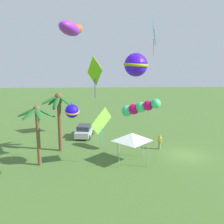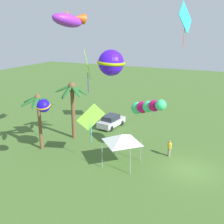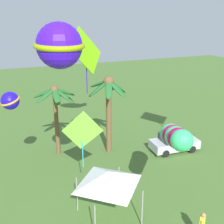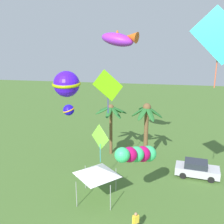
{
  "view_description": "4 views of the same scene",
  "coord_description": "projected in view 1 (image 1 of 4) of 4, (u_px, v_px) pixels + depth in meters",
  "views": [
    {
      "loc": [
        -25.2,
        8.6,
        9.88
      ],
      "look_at": [
        -1.75,
        7.54,
        4.93
      ],
      "focal_mm": 42.7,
      "sensor_mm": 36.0,
      "label": 1
    },
    {
      "loc": [
        -21.64,
        -2.84,
        11.59
      ],
      "look_at": [
        -1.41,
        6.63,
        4.72
      ],
      "focal_mm": 43.85,
      "sensor_mm": 36.0,
      "label": 2
    },
    {
      "loc": [
        -6.58,
        -5.34,
        10.1
      ],
      "look_at": [
        -0.69,
        6.73,
        5.62
      ],
      "focal_mm": 43.48,
      "sensor_mm": 36.0,
      "label": 3
    },
    {
      "loc": [
        2.83,
        -12.31,
        12.46
      ],
      "look_at": [
        -0.44,
        6.86,
        6.91
      ],
      "focal_mm": 42.34,
      "sensor_mm": 36.0,
      "label": 4
    }
  ],
  "objects": [
    {
      "name": "kite_diamond_4",
      "position": [
        95.0,
        72.0,
        23.76
      ],
      "size": [
        2.36,
        1.42,
        3.75
      ],
      "color": "#74CC10"
    },
    {
      "name": "kite_ball_6",
      "position": [
        136.0,
        65.0,
        21.42
      ],
      "size": [
        2.11,
        2.12,
        1.89
      ],
      "color": "#4011F0"
    },
    {
      "name": "spectator_0",
      "position": [
        160.0,
        142.0,
        28.65
      ],
      "size": [
        0.45,
        0.42,
        1.59
      ],
      "color": "gray",
      "rests_on": "ground"
    },
    {
      "name": "kite_fish_0",
      "position": [
        70.0,
        28.0,
        23.5
      ],
      "size": [
        3.72,
        2.42,
        1.61
      ],
      "color": "purple"
    },
    {
      "name": "palm_tree_1",
      "position": [
        37.0,
        119.0,
        23.76
      ],
      "size": [
        3.41,
        3.45,
        5.61
      ],
      "color": "brown",
      "rests_on": "ground"
    },
    {
      "name": "kite_ball_2",
      "position": [
        72.0,
        111.0,
        20.22
      ],
      "size": [
        1.33,
        1.34,
        1.05
      ],
      "color": "#1D0EE2"
    },
    {
      "name": "palm_tree_0",
      "position": [
        59.0,
        108.0,
        27.5
      ],
      "size": [
        3.27,
        3.4,
        6.23
      ],
      "color": "brown",
      "rests_on": "ground"
    },
    {
      "name": "kite_diamond_1",
      "position": [
        101.0,
        122.0,
        24.11
      ],
      "size": [
        1.93,
        1.87,
        3.66
      ],
      "color": "#95F147"
    },
    {
      "name": "kite_tube_3",
      "position": [
        139.0,
        108.0,
        27.63
      ],
      "size": [
        2.69,
        3.82,
        2.13
      ],
      "color": "#39D076"
    },
    {
      "name": "festival_tent",
      "position": [
        132.0,
        137.0,
        24.89
      ],
      "size": [
        2.86,
        2.86,
        2.85
      ],
      "color": "#9E9EA3",
      "rests_on": "ground"
    },
    {
      "name": "kite_diamond_5",
      "position": [
        154.0,
        33.0,
        30.14
      ],
      "size": [
        2.98,
        0.67,
        4.2
      ],
      "color": "#2ACFD2"
    },
    {
      "name": "ground_plane",
      "position": [
        185.0,
        155.0,
        27.05
      ],
      "size": [
        120.0,
        120.0,
        0.0
      ],
      "primitive_type": "plane",
      "color": "#476B2D"
    },
    {
      "name": "parked_car_0",
      "position": [
        84.0,
        131.0,
        33.12
      ],
      "size": [
        4.1,
        2.23,
        1.51
      ],
      "color": "#BCBCC1",
      "rests_on": "ground"
    }
  ]
}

